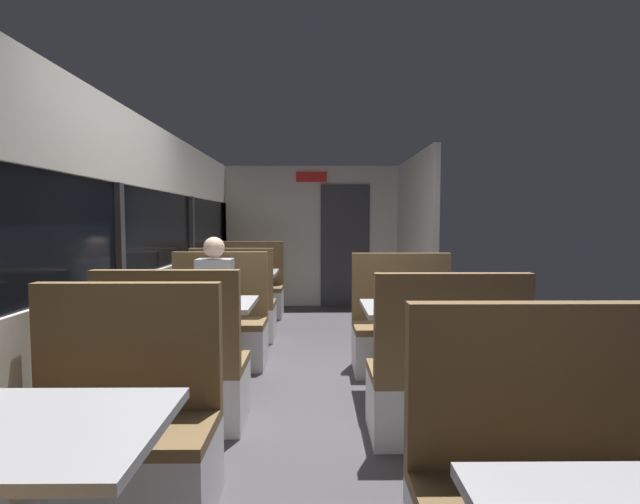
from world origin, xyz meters
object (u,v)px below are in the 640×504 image
at_px(bench_mid_window_facing_entry, 218,331).
at_px(coffee_cup_primary, 216,297).
at_px(dining_table_near_window, 26,455).
at_px(bench_rear_aisle_facing_end, 444,389).
at_px(dining_table_mid_window, 200,314).
at_px(bench_far_window_facing_entry, 251,294).
at_px(seated_passenger, 216,312).
at_px(dining_table_far_window, 243,279).
at_px(bench_mid_window_facing_end, 175,379).
at_px(dining_table_rear_aisle, 420,319).
at_px(bench_rear_aisle_facing_entry, 404,336).
at_px(bench_far_window_facing_end, 234,312).
at_px(bench_near_window_facing_entry, 117,446).

bearing_deg(bench_mid_window_facing_entry, coffee_cup_primary, -79.15).
relative_size(dining_table_near_window, bench_rear_aisle_facing_end, 0.82).
distance_m(dining_table_near_window, dining_table_mid_window, 2.35).
relative_size(bench_mid_window_facing_entry, bench_far_window_facing_entry, 1.00).
xyz_separation_m(bench_rear_aisle_facing_end, seated_passenger, (-1.79, 1.53, 0.21)).
bearing_deg(bench_mid_window_facing_entry, dining_table_far_window, 90.00).
distance_m(bench_mid_window_facing_end, seated_passenger, 1.34).
relative_size(dining_table_far_window, coffee_cup_primary, 10.00).
relative_size(bench_far_window_facing_entry, bench_rear_aisle_facing_end, 1.00).
xyz_separation_m(dining_table_rear_aisle, bench_rear_aisle_facing_entry, (0.00, 0.70, -0.31)).
bearing_deg(bench_far_window_facing_end, bench_mid_window_facing_end, -90.00).
distance_m(dining_table_far_window, bench_far_window_facing_entry, 0.77).
bearing_deg(bench_far_window_facing_entry, dining_table_rear_aisle, -61.18).
distance_m(dining_table_near_window, bench_rear_aisle_facing_entry, 3.38).
bearing_deg(dining_table_rear_aisle, bench_rear_aisle_facing_entry, 90.00).
bearing_deg(bench_far_window_facing_entry, bench_rear_aisle_facing_entry, -54.98).
relative_size(bench_mid_window_facing_end, dining_table_far_window, 1.22).
bearing_deg(bench_near_window_facing_entry, bench_rear_aisle_facing_entry, 50.28).
distance_m(dining_table_near_window, bench_mid_window_facing_entry, 3.07).
relative_size(bench_mid_window_facing_entry, bench_far_window_facing_end, 1.00).
relative_size(bench_rear_aisle_facing_end, coffee_cup_primary, 12.22).
distance_m(bench_rear_aisle_facing_end, coffee_cup_primary, 1.93).
distance_m(bench_mid_window_facing_end, bench_far_window_facing_end, 2.35).
distance_m(bench_mid_window_facing_entry, bench_rear_aisle_facing_entry, 1.80).
distance_m(bench_near_window_facing_entry, bench_rear_aisle_facing_end, 1.94).
height_order(dining_table_far_window, dining_table_rear_aisle, same).
distance_m(dining_table_far_window, seated_passenger, 1.73).
height_order(dining_table_mid_window, bench_far_window_facing_end, bench_far_window_facing_end).
bearing_deg(dining_table_far_window, bench_far_window_facing_entry, 90.00).
xyz_separation_m(dining_table_near_window, seated_passenger, (0.00, 2.98, -0.10)).
xyz_separation_m(bench_mid_window_facing_end, bench_far_window_facing_end, (0.00, 2.35, 0.00)).
height_order(bench_rear_aisle_facing_end, coffee_cup_primary, bench_rear_aisle_facing_end).
height_order(bench_mid_window_facing_end, dining_table_rear_aisle, bench_mid_window_facing_end).
distance_m(bench_mid_window_facing_end, dining_table_rear_aisle, 1.88).
height_order(dining_table_mid_window, dining_table_far_window, same).
bearing_deg(bench_rear_aisle_facing_entry, coffee_cup_primary, -162.69).
distance_m(bench_rear_aisle_facing_end, bench_rear_aisle_facing_entry, 1.40).
xyz_separation_m(bench_mid_window_facing_end, dining_table_rear_aisle, (1.79, 0.50, 0.31)).
bearing_deg(bench_far_window_facing_entry, bench_near_window_facing_entry, -90.00).
distance_m(bench_near_window_facing_entry, dining_table_rear_aisle, 2.33).
xyz_separation_m(dining_table_near_window, dining_table_rear_aisle, (1.79, 2.15, 0.00)).
bearing_deg(bench_mid_window_facing_entry, bench_rear_aisle_facing_end, -41.77).
relative_size(dining_table_far_window, seated_passenger, 0.71).
bearing_deg(dining_table_rear_aisle, bench_far_window_facing_end, 133.98).
height_order(bench_mid_window_facing_entry, bench_far_window_facing_end, same).
xyz_separation_m(dining_table_near_window, bench_rear_aisle_facing_entry, (1.79, 2.85, -0.31)).
xyz_separation_m(dining_table_rear_aisle, bench_rear_aisle_facing_end, (0.00, -0.70, -0.31)).
bearing_deg(coffee_cup_primary, seated_passenger, 102.04).
height_order(bench_near_window_facing_entry, coffee_cup_primary, bench_near_window_facing_entry).
distance_m(bench_far_window_facing_entry, bench_rear_aisle_facing_entry, 3.12).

